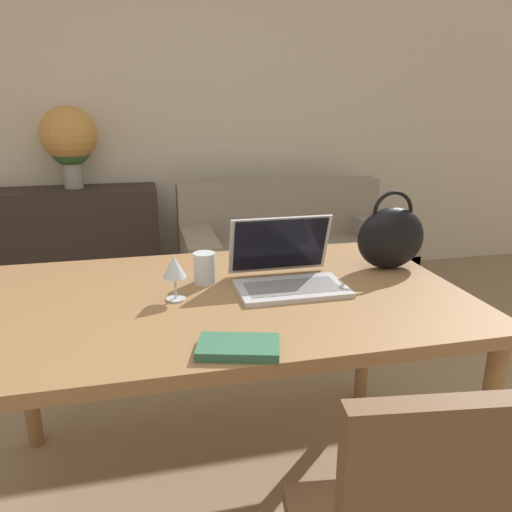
% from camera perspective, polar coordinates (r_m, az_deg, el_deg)
% --- Properties ---
extents(wall_back, '(10.00, 0.06, 2.70)m').
position_cam_1_polar(wall_back, '(3.85, -11.30, 16.72)').
color(wall_back, beige).
rests_on(wall_back, ground_plane).
extents(dining_table, '(1.57, 0.96, 0.76)m').
position_cam_1_polar(dining_table, '(1.65, -3.88, -6.78)').
color(dining_table, olive).
rests_on(dining_table, ground_plane).
extents(couch, '(1.47, 0.83, 0.82)m').
position_cam_1_polar(couch, '(3.49, 3.79, -0.81)').
color(couch, gray).
rests_on(couch, ground_plane).
extents(sideboard, '(1.14, 0.40, 0.79)m').
position_cam_1_polar(sideboard, '(3.75, -19.79, 1.23)').
color(sideboard, '#332823').
rests_on(sideboard, ground_plane).
extents(laptop, '(0.36, 0.30, 0.22)m').
position_cam_1_polar(laptop, '(1.69, 3.44, -1.27)').
color(laptop, silver).
rests_on(laptop, dining_table).
extents(drinking_glass, '(0.08, 0.08, 0.11)m').
position_cam_1_polar(drinking_glass, '(1.71, -5.91, -1.37)').
color(drinking_glass, silver).
rests_on(drinking_glass, dining_table).
extents(wine_glass, '(0.07, 0.07, 0.14)m').
position_cam_1_polar(wine_glass, '(1.56, -9.30, -1.43)').
color(wine_glass, silver).
rests_on(wine_glass, dining_table).
extents(handbag, '(0.26, 0.13, 0.29)m').
position_cam_1_polar(handbag, '(1.90, 15.15, 2.10)').
color(handbag, black).
rests_on(handbag, dining_table).
extents(flower_vase, '(0.37, 0.37, 0.55)m').
position_cam_1_polar(flower_vase, '(3.66, -20.58, 12.41)').
color(flower_vase, '#9E998E').
rests_on(flower_vase, sideboard).
extents(book, '(0.23, 0.17, 0.02)m').
position_cam_1_polar(book, '(1.26, -2.02, -10.37)').
color(book, '#336B4C').
rests_on(book, dining_table).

